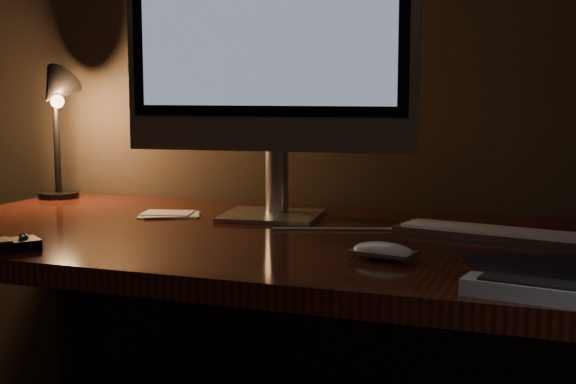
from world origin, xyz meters
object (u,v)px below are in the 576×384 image
(monitor, at_px, (270,35))
(tv_remote, at_px, (549,292))
(desk, at_px, (309,291))
(keyboard, at_px, (498,233))
(mouse, at_px, (383,253))
(desk_lamp, at_px, (56,109))

(monitor, relative_size, tv_remote, 2.80)
(desk, relative_size, keyboard, 4.12)
(keyboard, distance_m, tv_remote, 0.46)
(keyboard, bearing_deg, mouse, -109.99)
(monitor, distance_m, tv_remote, 0.86)
(keyboard, relative_size, tv_remote, 1.65)
(monitor, bearing_deg, tv_remote, -46.96)
(monitor, height_order, keyboard, monitor)
(keyboard, xyz_separation_m, desk_lamp, (-1.08, 0.13, 0.22))
(desk, relative_size, tv_remote, 6.81)
(mouse, xyz_separation_m, tv_remote, (0.27, -0.18, 0.00))
(mouse, xyz_separation_m, desk_lamp, (-0.92, 0.40, 0.22))
(desk, bearing_deg, mouse, -48.07)
(mouse, bearing_deg, desk, 141.42)
(mouse, relative_size, desk_lamp, 0.31)
(desk, height_order, mouse, mouse)
(desk, relative_size, monitor, 2.43)
(desk, bearing_deg, keyboard, 6.81)
(desk, relative_size, mouse, 15.25)
(monitor, xyz_separation_m, desk_lamp, (-0.60, 0.08, -0.16))
(monitor, distance_m, mouse, 0.59)
(monitor, relative_size, desk_lamp, 1.95)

